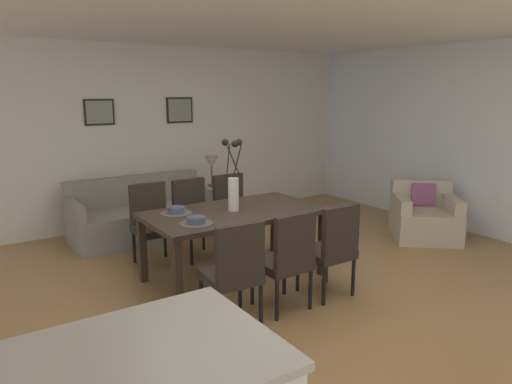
{
  "coord_description": "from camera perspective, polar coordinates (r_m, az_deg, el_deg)",
  "views": [
    {
      "loc": [
        -2.41,
        -3.39,
        1.95
      ],
      "look_at": [
        0.3,
        0.67,
        0.89
      ],
      "focal_mm": 32.78,
      "sensor_mm": 36.0,
      "label": 1
    }
  ],
  "objects": [
    {
      "name": "back_wall_panel",
      "position": [
        7.1,
        -13.79,
        6.64
      ],
      "size": [
        9.0,
        0.1,
        2.6
      ],
      "primitive_type": "cube",
      "color": "silver",
      "rests_on": "ground"
    },
    {
      "name": "ceiling_panel",
      "position": [
        4.55,
        -1.34,
        20.97
      ],
      "size": [
        9.0,
        7.2,
        0.08
      ],
      "primitive_type": "cube",
      "color": "white"
    },
    {
      "name": "placemat_near_right",
      "position": [
        4.79,
        -9.69,
        -2.54
      ],
      "size": [
        0.32,
        0.32,
        0.01
      ],
      "primitive_type": "cylinder",
      "color": "#4C4742",
      "rests_on": "dining_table"
    },
    {
      "name": "placemat_near_left",
      "position": [
        4.39,
        -7.29,
        -3.8
      ],
      "size": [
        0.32,
        0.32,
        0.01
      ],
      "primitive_type": "cylinder",
      "color": "#4C4742",
      "rests_on": "dining_table"
    },
    {
      "name": "dining_table",
      "position": [
        4.85,
        -2.73,
        -3.11
      ],
      "size": [
        1.8,
        0.99,
        0.74
      ],
      "color": "#33261E",
      "rests_on": "ground"
    },
    {
      "name": "framed_picture_left",
      "position": [
        6.82,
        -18.58,
        9.22
      ],
      "size": [
        0.41,
        0.03,
        0.35
      ],
      "color": "black"
    },
    {
      "name": "armchair",
      "position": [
        6.7,
        19.85,
        -2.89
      ],
      "size": [
        1.13,
        1.13,
        0.75
      ],
      "color": "#B7A893",
      "rests_on": "ground"
    },
    {
      "name": "dining_chair_mid_right",
      "position": [
        5.89,
        -2.83,
        -1.92
      ],
      "size": [
        0.45,
        0.45,
        0.92
      ],
      "color": "black",
      "rests_on": "ground"
    },
    {
      "name": "sofa",
      "position": [
        6.52,
        -13.66,
        -2.95
      ],
      "size": [
        1.87,
        0.84,
        0.8
      ],
      "color": "gray",
      "rests_on": "ground"
    },
    {
      "name": "dining_chair_near_left",
      "position": [
        3.92,
        -2.67,
        -9.33
      ],
      "size": [
        0.47,
        0.47,
        0.92
      ],
      "color": "black",
      "rests_on": "ground"
    },
    {
      "name": "bowl_near_right",
      "position": [
        4.78,
        -9.7,
        -2.11
      ],
      "size": [
        0.17,
        0.17,
        0.07
      ],
      "color": "#475166",
      "rests_on": "dining_table"
    },
    {
      "name": "side_table",
      "position": [
        6.99,
        -5.34,
        -1.8
      ],
      "size": [
        0.36,
        0.36,
        0.52
      ],
      "primitive_type": "cube",
      "color": "black",
      "rests_on": "ground"
    },
    {
      "name": "bowl_near_left",
      "position": [
        4.38,
        -7.3,
        -3.33
      ],
      "size": [
        0.17,
        0.17,
        0.07
      ],
      "color": "#475166",
      "rests_on": "dining_table"
    },
    {
      "name": "dining_chair_far_left",
      "position": [
        4.19,
        3.77,
        -7.85
      ],
      "size": [
        0.45,
        0.45,
        0.92
      ],
      "color": "black",
      "rests_on": "ground"
    },
    {
      "name": "ground_plane",
      "position": [
        4.6,
        1.56,
        -12.87
      ],
      "size": [
        9.0,
        9.0,
        0.0
      ],
      "primitive_type": "plane",
      "color": "olive"
    },
    {
      "name": "framed_picture_center",
      "position": [
        7.23,
        -9.29,
        9.83
      ],
      "size": [
        0.41,
        0.03,
        0.38
      ],
      "color": "black"
    },
    {
      "name": "dining_chair_far_right",
      "position": [
        5.62,
        -7.61,
        -2.69
      ],
      "size": [
        0.46,
        0.46,
        0.92
      ],
      "color": "black",
      "rests_on": "ground"
    },
    {
      "name": "table_lamp",
      "position": [
        6.86,
        -5.44,
        3.33
      ],
      "size": [
        0.22,
        0.22,
        0.51
      ],
      "color": "#4C4C51",
      "rests_on": "side_table"
    },
    {
      "name": "side_window_wall",
      "position": [
        7.18,
        24.31,
        5.97
      ],
      "size": [
        0.1,
        6.3,
        2.6
      ],
      "primitive_type": "cube",
      "color": "white",
      "rests_on": "ground"
    },
    {
      "name": "dining_chair_near_right",
      "position": [
        5.45,
        -12.56,
        -3.36
      ],
      "size": [
        0.44,
        0.44,
        0.92
      ],
      "color": "black",
      "rests_on": "ground"
    },
    {
      "name": "centerpiece_vase",
      "position": [
        4.77,
        -2.78,
        1.03
      ],
      "size": [
        0.21,
        0.23,
        0.73
      ],
      "color": "silver",
      "rests_on": "dining_table"
    },
    {
      "name": "dining_chair_mid_left",
      "position": [
        4.52,
        9.24,
        -6.5
      ],
      "size": [
        0.44,
        0.44,
        0.92
      ],
      "color": "black",
      "rests_on": "ground"
    }
  ]
}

